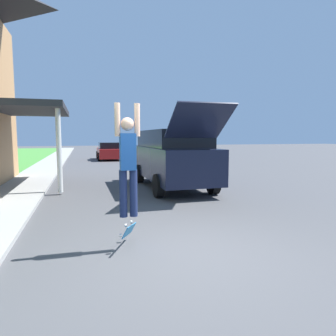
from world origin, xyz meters
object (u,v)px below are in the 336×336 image
at_px(skateboard, 129,230).
at_px(skateboarder, 128,159).
at_px(suv_parked, 172,156).
at_px(car_down_street, 109,151).

bearing_deg(skateboard, skateboarder, -99.17).
distance_m(suv_parked, skateboarder, 6.18).
xyz_separation_m(car_down_street, skateboard, (-1.43, -19.87, -0.38)).
bearing_deg(suv_parked, skateboarder, -113.60).
height_order(car_down_street, skateboard, car_down_street).
distance_m(skateboarder, skateboard, 1.22).
relative_size(car_down_street, skateboarder, 2.22).
bearing_deg(skateboard, suv_parked, 66.17).
xyz_separation_m(suv_parked, skateboarder, (-2.47, -5.66, 0.35)).
xyz_separation_m(suv_parked, skateboard, (-2.45, -5.56, -0.87)).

